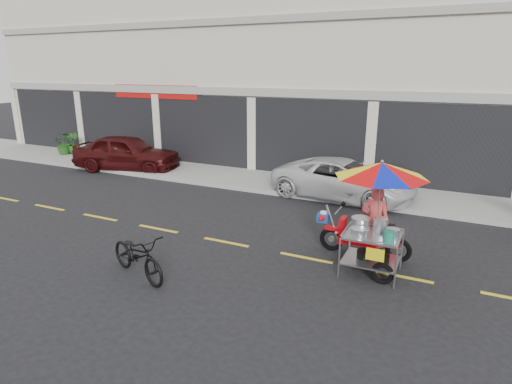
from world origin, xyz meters
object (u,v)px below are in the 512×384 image
at_px(maroon_sedan, 127,153).
at_px(food_vendor_rig, 377,200).
at_px(white_pickup, 344,179).
at_px(near_bicycle, 138,255).

xyz_separation_m(maroon_sedan, food_vendor_rig, (10.55, -4.50, 0.75)).
relative_size(maroon_sedan, white_pickup, 0.95).
distance_m(maroon_sedan, white_pickup, 8.76).
distance_m(maroon_sedan, near_bicycle, 9.51).
bearing_deg(food_vendor_rig, white_pickup, 111.10).
bearing_deg(near_bicycle, white_pickup, 0.95).
distance_m(maroon_sedan, food_vendor_rig, 11.49).
xyz_separation_m(white_pickup, near_bicycle, (-2.28, -6.95, -0.16)).
bearing_deg(maroon_sedan, near_bicycle, -149.47).
height_order(near_bicycle, food_vendor_rig, food_vendor_rig).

